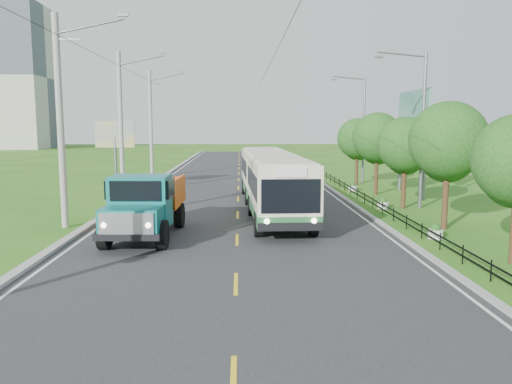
{
  "coord_description": "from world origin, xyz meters",
  "views": [
    {
      "loc": [
        0.15,
        -14.91,
        4.86
      ],
      "look_at": [
        0.86,
        7.32,
        1.9
      ],
      "focal_mm": 35.0,
      "sensor_mm": 36.0,
      "label": 1
    }
  ],
  "objects_px": {
    "tree_third": "(448,145)",
    "streetlight_far": "(362,125)",
    "tree_back": "(358,141)",
    "dump_truck": "(146,201)",
    "planter_mid": "(383,204)",
    "streetlight_mid": "(420,125)",
    "billboard_left": "(115,139)",
    "pole_far": "(151,123)",
    "pole_mid": "(121,122)",
    "planter_near": "(435,232)",
    "bus": "(271,177)",
    "planter_far": "(353,187)",
    "billboard_right": "(413,119)",
    "pole_near": "(61,121)",
    "tree_fourth": "(405,148)",
    "tree_fifth": "(378,140)"
  },
  "relations": [
    {
      "from": "planter_far",
      "to": "tree_back",
      "type": "bearing_deg",
      "value": 73.12
    },
    {
      "from": "pole_near",
      "to": "billboard_left",
      "type": "height_order",
      "value": "pole_near"
    },
    {
      "from": "dump_truck",
      "to": "bus",
      "type": "bearing_deg",
      "value": 50.62
    },
    {
      "from": "tree_fifth",
      "to": "billboard_right",
      "type": "distance_m",
      "value": 2.87
    },
    {
      "from": "tree_back",
      "to": "streetlight_far",
      "type": "bearing_deg",
      "value": 67.08
    },
    {
      "from": "streetlight_mid",
      "to": "planter_mid",
      "type": "relative_size",
      "value": 13.54
    },
    {
      "from": "pole_mid",
      "to": "dump_truck",
      "type": "height_order",
      "value": "pole_mid"
    },
    {
      "from": "streetlight_far",
      "to": "planter_far",
      "type": "bearing_deg",
      "value": -108.8
    },
    {
      "from": "billboard_right",
      "to": "dump_truck",
      "type": "xyz_separation_m",
      "value": [
        -16.29,
        -13.23,
        -3.75
      ]
    },
    {
      "from": "pole_mid",
      "to": "planter_far",
      "type": "xyz_separation_m",
      "value": [
        16.86,
        1.0,
        -4.81
      ]
    },
    {
      "from": "streetlight_mid",
      "to": "pole_far",
      "type": "bearing_deg",
      "value": 134.86
    },
    {
      "from": "planter_mid",
      "to": "tree_back",
      "type": "bearing_deg",
      "value": 84.09
    },
    {
      "from": "tree_fourth",
      "to": "billboard_right",
      "type": "bearing_deg",
      "value": 67.36
    },
    {
      "from": "planter_mid",
      "to": "dump_truck",
      "type": "relative_size",
      "value": 0.1
    },
    {
      "from": "tree_fifth",
      "to": "planter_near",
      "type": "height_order",
      "value": "tree_fifth"
    },
    {
      "from": "streetlight_mid",
      "to": "planter_far",
      "type": "xyz_separation_m",
      "value": [
        -2.04,
        8.0,
        -4.62
      ]
    },
    {
      "from": "tree_fifth",
      "to": "tree_back",
      "type": "bearing_deg",
      "value": 90.0
    },
    {
      "from": "billboard_left",
      "to": "bus",
      "type": "xyz_separation_m",
      "value": [
        11.41,
        -10.55,
        -1.92
      ]
    },
    {
      "from": "streetlight_far",
      "to": "planter_near",
      "type": "distance_m",
      "value": 22.57
    },
    {
      "from": "tree_fifth",
      "to": "pole_near",
      "type": "bearing_deg",
      "value": -148.41
    },
    {
      "from": "billboard_right",
      "to": "pole_far",
      "type": "bearing_deg",
      "value": 147.7
    },
    {
      "from": "dump_truck",
      "to": "pole_mid",
      "type": "bearing_deg",
      "value": 108.76
    },
    {
      "from": "tree_back",
      "to": "dump_truck",
      "type": "relative_size",
      "value": 0.81
    },
    {
      "from": "billboard_right",
      "to": "pole_mid",
      "type": "bearing_deg",
      "value": 177.22
    },
    {
      "from": "tree_third",
      "to": "planter_far",
      "type": "xyz_separation_m",
      "value": [
        -1.26,
        13.86,
        -3.7
      ]
    },
    {
      "from": "pole_far",
      "to": "billboard_right",
      "type": "xyz_separation_m",
      "value": [
        20.56,
        -13.0,
        0.25
      ]
    },
    {
      "from": "pole_mid",
      "to": "billboard_left",
      "type": "relative_size",
      "value": 1.92
    },
    {
      "from": "tree_third",
      "to": "streetlight_far",
      "type": "distance_m",
      "value": 19.9
    },
    {
      "from": "streetlight_mid",
      "to": "billboard_right",
      "type": "bearing_deg",
      "value": 74.56
    },
    {
      "from": "billboard_left",
      "to": "planter_near",
      "type": "bearing_deg",
      "value": -44.84
    },
    {
      "from": "tree_fourth",
      "to": "planter_near",
      "type": "relative_size",
      "value": 8.06
    },
    {
      "from": "streetlight_mid",
      "to": "billboard_right",
      "type": "relative_size",
      "value": 1.24
    },
    {
      "from": "tree_fourth",
      "to": "tree_fifth",
      "type": "height_order",
      "value": "tree_fifth"
    },
    {
      "from": "tree_back",
      "to": "dump_truck",
      "type": "distance_m",
      "value": 23.9
    },
    {
      "from": "streetlight_far",
      "to": "tree_third",
      "type": "bearing_deg",
      "value": -92.27
    },
    {
      "from": "pole_far",
      "to": "streetlight_mid",
      "type": "xyz_separation_m",
      "value": [
        18.9,
        -19.0,
        -0.19
      ]
    },
    {
      "from": "pole_near",
      "to": "dump_truck",
      "type": "relative_size",
      "value": 1.47
    },
    {
      "from": "streetlight_mid",
      "to": "billboard_right",
      "type": "height_order",
      "value": "streetlight_mid"
    },
    {
      "from": "tree_back",
      "to": "pole_near",
      "type": "bearing_deg",
      "value": -136.59
    },
    {
      "from": "streetlight_mid",
      "to": "billboard_left",
      "type": "height_order",
      "value": "streetlight_mid"
    },
    {
      "from": "planter_near",
      "to": "bus",
      "type": "distance_m",
      "value": 10.15
    },
    {
      "from": "pole_far",
      "to": "billboard_left",
      "type": "bearing_deg",
      "value": -97.83
    },
    {
      "from": "pole_mid",
      "to": "planter_near",
      "type": "relative_size",
      "value": 14.93
    },
    {
      "from": "pole_far",
      "to": "tree_back",
      "type": "height_order",
      "value": "pole_far"
    },
    {
      "from": "tree_fifth",
      "to": "planter_far",
      "type": "distance_m",
      "value": 4.21
    },
    {
      "from": "planter_far",
      "to": "streetlight_far",
      "type": "bearing_deg",
      "value": 71.2
    },
    {
      "from": "tree_fourth",
      "to": "tree_fifth",
      "type": "bearing_deg",
      "value": 90.0
    },
    {
      "from": "tree_fourth",
      "to": "planter_far",
      "type": "bearing_deg",
      "value": 99.08
    },
    {
      "from": "pole_far",
      "to": "streetlight_mid",
      "type": "distance_m",
      "value": 26.8
    },
    {
      "from": "tree_back",
      "to": "billboard_right",
      "type": "relative_size",
      "value": 0.75
    }
  ]
}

